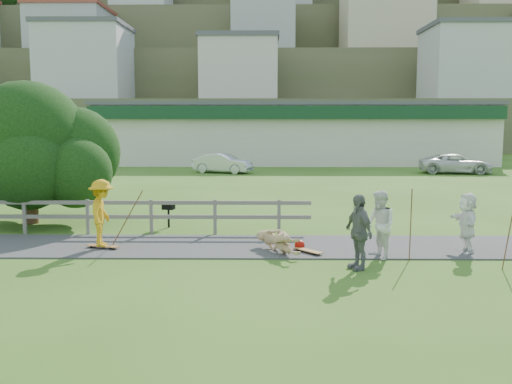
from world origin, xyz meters
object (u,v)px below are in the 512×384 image
skater_fallen (278,241)px  tree (29,173)px  spectator_d (467,223)px  spectator_a (380,225)px  car_white (456,164)px  bbq (169,216)px  spectator_b (358,232)px  skater_rider (102,217)px  car_silver (223,163)px

skater_fallen → tree: 9.68m
spectator_d → spectator_a: bearing=-72.5°
spectator_d → car_white: bearing=163.4°
spectator_a → spectator_d: spectator_a is taller
spectator_a → bbq: spectator_a is taller
spectator_b → car_white: size_ratio=0.38×
spectator_b → bbq: 7.63m
skater_rider → spectator_d: bearing=-96.0°
skater_rider → spectator_b: size_ratio=1.02×
spectator_b → tree: size_ratio=0.27×
skater_rider → spectator_b: 7.00m
spectator_d → tree: bearing=-106.5°
skater_rider → spectator_d: 9.90m
spectator_d → bbq: (-8.62, 3.61, -0.42)m
bbq → spectator_a: bearing=-17.3°
spectator_a → spectator_d: bearing=88.2°
skater_fallen → car_silver: bearing=68.2°
skater_fallen → spectator_b: spectator_b is taller
car_white → skater_fallen: bearing=158.7°
skater_rider → spectator_a: 7.49m
car_white → tree: (-21.18, -19.38, 1.08)m
car_white → bbq: bearing=147.8°
car_silver → tree: (-5.29, -19.56, 1.07)m
spectator_b → bbq: size_ratio=2.25×
skater_rider → spectator_a: (7.42, -1.00, -0.04)m
skater_rider → spectator_b: bearing=-111.2°
skater_fallen → bbq: bbq is taller
car_silver → car_white: (15.90, -0.18, -0.01)m
skater_rider → tree: bearing=37.5°
bbq → skater_fallen: bearing=-28.4°
skater_fallen → spectator_d: bearing=-28.2°
skater_rider → spectator_a: size_ratio=1.04×
skater_rider → tree: tree is taller
spectator_b → spectator_d: spectator_b is taller
skater_fallen → spectator_b: 2.55m
spectator_a → car_white: (10.12, 24.44, -0.22)m
car_silver → tree: size_ratio=0.62×
tree → bbq: (4.92, -0.74, -1.34)m
skater_fallen → spectator_d: size_ratio=1.11×
spectator_a → car_silver: (-5.78, 24.62, -0.21)m
spectator_a → tree: bearing=-132.5°
spectator_d → skater_fallen: bearing=-87.5°
car_silver → spectator_d: bearing=-142.0°
spectator_d → tree: size_ratio=0.25×
car_silver → bbq: 20.30m
skater_fallen → spectator_b: (1.87, -1.63, 0.57)m
skater_rider → bbq: skater_rider is taller
spectator_a → spectator_b: size_ratio=0.98×
skater_fallen → bbq: size_ratio=2.26×
car_silver → car_white: size_ratio=0.85×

